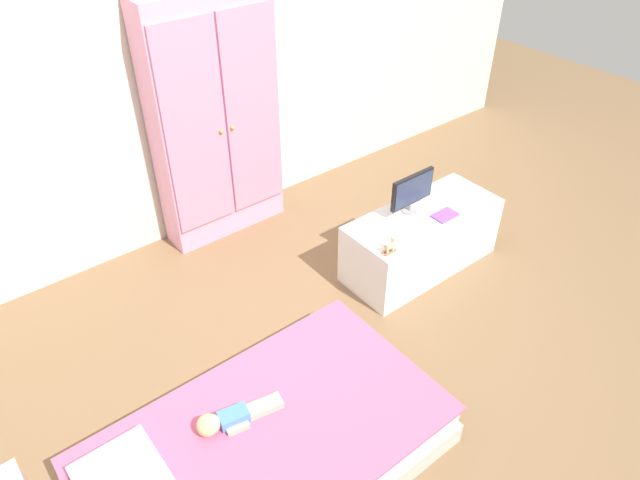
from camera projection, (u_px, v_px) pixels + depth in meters
name	position (u px, v px, depth m)	size (l,w,h in m)	color
ground_plane	(333.00, 356.00, 3.18)	(10.00, 10.00, 0.02)	brown
back_wall	(163.00, 33.00, 3.34)	(6.40, 0.05, 2.70)	silver
bed	(268.00, 450.00, 2.58)	(1.56, 0.91, 0.25)	beige
doll	(224.00, 420.00, 2.50)	(0.39, 0.15, 0.10)	#4C84C6
wardrobe	(216.00, 121.00, 3.65)	(0.82, 0.27, 1.61)	#E599BC
tv_stand	(421.00, 240.00, 3.66)	(1.02, 0.43, 0.41)	white
tv_monitor	(412.00, 191.00, 3.47)	(0.32, 0.10, 0.26)	#99999E
rocking_horse_toy	(390.00, 245.00, 3.21)	(0.09, 0.04, 0.10)	#8E6642
book_purple	(445.00, 215.00, 3.51)	(0.16, 0.10, 0.01)	#8E51B2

